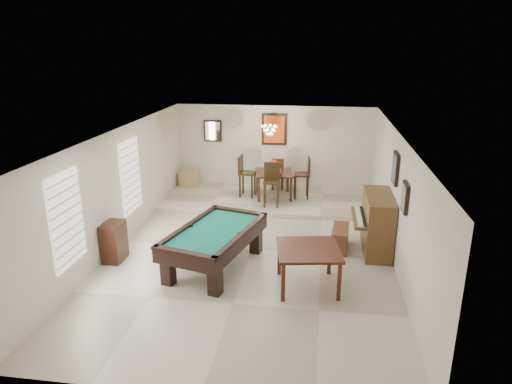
% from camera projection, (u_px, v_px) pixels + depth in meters
% --- Properties ---
extents(ground_plane, '(6.00, 9.00, 0.02)m').
position_uv_depth(ground_plane, '(252.00, 250.00, 10.13)').
color(ground_plane, beige).
extents(wall_back, '(6.00, 0.04, 2.60)m').
position_uv_depth(wall_back, '(274.00, 148.00, 13.96)').
color(wall_back, silver).
rests_on(wall_back, ground_plane).
extents(wall_front, '(6.00, 0.04, 2.60)m').
position_uv_depth(wall_front, '(196.00, 310.00, 5.49)').
color(wall_front, silver).
rests_on(wall_front, ground_plane).
extents(wall_left, '(0.04, 9.00, 2.60)m').
position_uv_depth(wall_left, '(119.00, 188.00, 10.13)').
color(wall_left, silver).
rests_on(wall_left, ground_plane).
extents(wall_right, '(0.04, 9.00, 2.60)m').
position_uv_depth(wall_right, '(397.00, 200.00, 9.32)').
color(wall_right, silver).
rests_on(wall_right, ground_plane).
extents(ceiling, '(6.00, 9.00, 0.04)m').
position_uv_depth(ceiling, '(252.00, 134.00, 9.32)').
color(ceiling, white).
rests_on(ceiling, wall_back).
extents(dining_step, '(6.00, 2.50, 0.12)m').
position_uv_depth(dining_step, '(269.00, 200.00, 13.17)').
color(dining_step, beige).
rests_on(dining_step, ground_plane).
extents(window_left_front, '(0.06, 1.00, 1.70)m').
position_uv_depth(window_left_front, '(67.00, 220.00, 8.02)').
color(window_left_front, white).
rests_on(window_left_front, wall_left).
extents(window_left_rear, '(0.06, 1.00, 1.70)m').
position_uv_depth(window_left_rear, '(130.00, 176.00, 10.66)').
color(window_left_rear, white).
rests_on(window_left_rear, wall_left).
extents(pool_table, '(1.87, 2.66, 0.80)m').
position_uv_depth(pool_table, '(215.00, 249.00, 9.22)').
color(pool_table, black).
rests_on(pool_table, ground_plane).
extents(square_table, '(1.30, 1.30, 0.78)m').
position_uv_depth(square_table, '(308.00, 268.00, 8.46)').
color(square_table, '#34150D').
rests_on(square_table, ground_plane).
extents(upright_piano, '(0.85, 1.53, 1.27)m').
position_uv_depth(upright_piano, '(370.00, 223.00, 9.93)').
color(upright_piano, brown).
rests_on(upright_piano, ground_plane).
extents(piano_bench, '(0.43, 0.91, 0.49)m').
position_uv_depth(piano_bench, '(340.00, 238.00, 10.11)').
color(piano_bench, '#5A2D1D').
rests_on(piano_bench, ground_plane).
extents(apothecary_chest, '(0.37, 0.56, 0.84)m').
position_uv_depth(apothecary_chest, '(114.00, 242.00, 9.51)').
color(apothecary_chest, black).
rests_on(apothecary_chest, ground_plane).
extents(dining_table, '(1.20, 1.20, 0.86)m').
position_uv_depth(dining_table, '(274.00, 182.00, 13.12)').
color(dining_table, black).
rests_on(dining_table, dining_step).
extents(flower_vase, '(0.17, 0.17, 0.26)m').
position_uv_depth(flower_vase, '(274.00, 164.00, 12.95)').
color(flower_vase, red).
rests_on(flower_vase, dining_table).
extents(dining_chair_south, '(0.46, 0.46, 1.18)m').
position_uv_depth(dining_chair_south, '(271.00, 185.00, 12.34)').
color(dining_chair_south, black).
rests_on(dining_chair_south, dining_step).
extents(dining_chair_north, '(0.40, 0.40, 0.98)m').
position_uv_depth(dining_chair_north, '(278.00, 173.00, 13.82)').
color(dining_chair_north, black).
rests_on(dining_chair_north, dining_step).
extents(dining_chair_west, '(0.48, 0.48, 1.20)m').
position_uv_depth(dining_chair_west, '(247.00, 176.00, 13.13)').
color(dining_chair_west, black).
rests_on(dining_chair_west, dining_step).
extents(dining_chair_east, '(0.48, 0.48, 1.19)m').
position_uv_depth(dining_chair_east, '(301.00, 178.00, 13.00)').
color(dining_chair_east, black).
rests_on(dining_chair_east, dining_step).
extents(corner_bench, '(0.53, 0.61, 0.48)m').
position_uv_depth(corner_bench, '(189.00, 178.00, 14.20)').
color(corner_bench, tan).
rests_on(corner_bench, dining_step).
extents(chandelier, '(0.44, 0.44, 0.60)m').
position_uv_depth(chandelier, '(270.00, 126.00, 12.46)').
color(chandelier, '#FFE5B2').
rests_on(chandelier, ceiling).
extents(back_painting, '(0.75, 0.06, 0.95)m').
position_uv_depth(back_painting, '(274.00, 129.00, 13.73)').
color(back_painting, '#D84C14').
rests_on(back_painting, wall_back).
extents(back_mirror, '(0.55, 0.06, 0.65)m').
position_uv_depth(back_mirror, '(213.00, 131.00, 14.02)').
color(back_mirror, white).
rests_on(back_mirror, wall_back).
extents(right_picture_upper, '(0.06, 0.55, 0.65)m').
position_uv_depth(right_picture_upper, '(396.00, 168.00, 9.42)').
color(right_picture_upper, slate).
rests_on(right_picture_upper, wall_right).
extents(right_picture_lower, '(0.06, 0.45, 0.55)m').
position_uv_depth(right_picture_lower, '(405.00, 197.00, 8.26)').
color(right_picture_lower, gray).
rests_on(right_picture_lower, wall_right).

